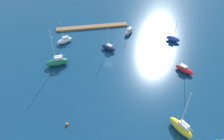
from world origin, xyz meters
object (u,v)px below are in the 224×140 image
object	(u,v)px
sailboat_green_outer_mooring	(57,62)
pier_dock	(92,27)
sailboat_gray_west_end	(129,32)
sailboat_red_by_breakwater	(184,69)
sailboat_navy_lone_north	(109,48)
mooring_buoy_orange	(67,124)
sailboat_white_center_basin	(65,40)
sailboat_blue_inner_mooring	(173,39)
sailboat_yellow_lone_south	(181,127)

from	to	relation	value
sailboat_green_outer_mooring	pier_dock	bearing A→B (deg)	-128.36
sailboat_gray_west_end	sailboat_red_by_breakwater	size ratio (longest dim) A/B	0.89
sailboat_navy_lone_north	mooring_buoy_orange	bearing A→B (deg)	105.04
sailboat_navy_lone_north	pier_dock	bearing A→B (deg)	-33.14
sailboat_navy_lone_north	sailboat_red_by_breakwater	distance (m)	24.43
sailboat_white_center_basin	sailboat_blue_inner_mooring	xyz separation A→B (m)	(-36.69, 4.87, 0.00)
sailboat_white_center_basin	sailboat_red_by_breakwater	bearing A→B (deg)	125.05
sailboat_white_center_basin	sailboat_green_outer_mooring	world-z (taller)	sailboat_green_outer_mooring
sailboat_navy_lone_north	mooring_buoy_orange	size ratio (longest dim) A/B	14.54
pier_dock	sailboat_blue_inner_mooring	distance (m)	29.63
sailboat_green_outer_mooring	sailboat_blue_inner_mooring	bearing A→B (deg)	-176.94
sailboat_white_center_basin	sailboat_green_outer_mooring	distance (m)	11.85
pier_dock	sailboat_blue_inner_mooring	world-z (taller)	sailboat_blue_inner_mooring
sailboat_green_outer_mooring	sailboat_gray_west_end	distance (m)	28.35
pier_dock	sailboat_red_by_breakwater	world-z (taller)	sailboat_red_by_breakwater
sailboat_blue_inner_mooring	sailboat_navy_lone_north	distance (m)	22.62
sailboat_blue_inner_mooring	sailboat_navy_lone_north	xyz separation A→B (m)	(22.55, 1.78, 0.02)
sailboat_navy_lone_north	sailboat_blue_inner_mooring	bearing A→B (deg)	-133.50
sailboat_gray_west_end	sailboat_navy_lone_north	size ratio (longest dim) A/B	0.84
sailboat_yellow_lone_south	sailboat_white_center_basin	bearing A→B (deg)	7.28
sailboat_gray_west_end	mooring_buoy_orange	distance (m)	42.04
pier_dock	sailboat_blue_inner_mooring	bearing A→B (deg)	153.56
sailboat_green_outer_mooring	sailboat_red_by_breakwater	bearing A→B (deg)	159.42
pier_dock	sailboat_navy_lone_north	xyz separation A→B (m)	(-3.97, 14.97, 0.65)
mooring_buoy_orange	sailboat_green_outer_mooring	bearing A→B (deg)	-83.54
sailboat_gray_west_end	mooring_buoy_orange	size ratio (longest dim) A/B	12.27
sailboat_yellow_lone_south	sailboat_red_by_breakwater	size ratio (longest dim) A/B	1.31
mooring_buoy_orange	sailboat_gray_west_end	bearing A→B (deg)	-122.14
sailboat_red_by_breakwater	sailboat_navy_lone_north	bearing A→B (deg)	-161.64
sailboat_red_by_breakwater	pier_dock	bearing A→B (deg)	-177.18
sailboat_white_center_basin	mooring_buoy_orange	world-z (taller)	sailboat_white_center_basin
sailboat_yellow_lone_south	sailboat_red_by_breakwater	xyz separation A→B (m)	(-8.79, -18.64, -0.41)
sailboat_green_outer_mooring	mooring_buoy_orange	size ratio (longest dim) A/B	18.19
sailboat_green_outer_mooring	sailboat_gray_west_end	bearing A→B (deg)	-158.12
sailboat_white_center_basin	sailboat_blue_inner_mooring	distance (m)	37.01
sailboat_red_by_breakwater	sailboat_blue_inner_mooring	bearing A→B (deg)	134.07
pier_dock	sailboat_white_center_basin	bearing A→B (deg)	39.30
sailboat_blue_inner_mooring	sailboat_red_by_breakwater	distance (m)	15.84
sailboat_gray_west_end	sailboat_navy_lone_north	bearing A→B (deg)	-2.32
sailboat_blue_inner_mooring	sailboat_red_by_breakwater	xyz separation A→B (m)	(2.45, 15.65, -0.06)
sailboat_navy_lone_north	mooring_buoy_orange	world-z (taller)	sailboat_navy_lone_north
sailboat_white_center_basin	sailboat_navy_lone_north	xyz separation A→B (m)	(-14.14, 6.65, 0.02)
sailboat_gray_west_end	sailboat_red_by_breakwater	xyz separation A→B (m)	(-11.47, 22.49, -0.03)
sailboat_yellow_lone_south	sailboat_gray_west_end	xyz separation A→B (m)	(2.68, -41.13, -0.38)
sailboat_navy_lone_north	sailboat_gray_west_end	bearing A→B (deg)	-93.05
sailboat_yellow_lone_south	sailboat_green_outer_mooring	xyz separation A→B (m)	(27.53, -27.50, -0.01)
sailboat_blue_inner_mooring	sailboat_navy_lone_north	world-z (taller)	sailboat_navy_lone_north
pier_dock	sailboat_gray_west_end	size ratio (longest dim) A/B	3.20
sailboat_yellow_lone_south	sailboat_gray_west_end	bearing A→B (deg)	-22.02
pier_dock	sailboat_navy_lone_north	distance (m)	15.50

